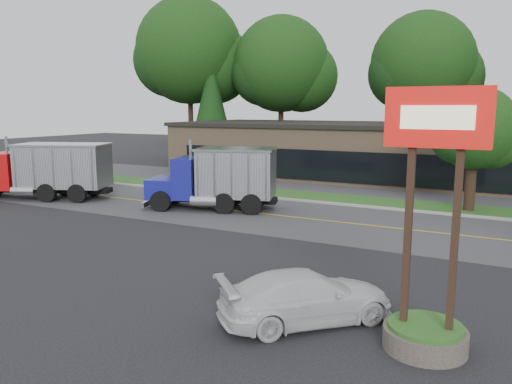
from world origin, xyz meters
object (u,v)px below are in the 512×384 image
bilo_sign (429,265)px  rally_car (306,297)px  dump_truck_blue (219,177)px  dump_truck_red (44,169)px

bilo_sign → rally_car: bearing=177.1°
dump_truck_blue → bilo_sign: bearing=119.9°
bilo_sign → dump_truck_blue: 17.12m
dump_truck_red → rally_car: (20.80, -9.21, -1.14)m
bilo_sign → dump_truck_blue: (-12.66, 11.52, -0.22)m
bilo_sign → dump_truck_red: (-23.80, 9.36, -0.21)m
dump_truck_blue → rally_car: size_ratio=1.60×
bilo_sign → rally_car: size_ratio=1.29×
dump_truck_red → rally_car: bearing=134.1°
dump_truck_blue → rally_car: (9.66, -11.37, -1.13)m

